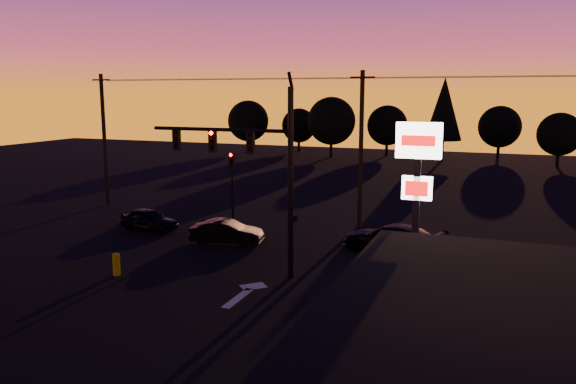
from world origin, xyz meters
name	(u,v)px	position (x,y,z in m)	size (l,w,h in m)	color
ground	(214,305)	(0.00, 0.00, 0.00)	(120.00, 120.00, 0.00)	black
lane_arrow	(246,292)	(0.50, 1.67, 0.01)	(1.20, 3.10, 0.01)	beige
traffic_signal_mast	(255,161)	(-0.10, 3.99, 4.94)	(6.79, 0.52, 8.58)	black
secondary_signal	(232,178)	(-5.00, 11.49, 2.86)	(0.30, 0.31, 4.35)	black
pylon_sign	(417,179)	(7.00, 1.50, 4.91)	(1.50, 0.28, 6.80)	black
utility_pole_0	(104,139)	(-16.00, 14.00, 4.59)	(1.40, 0.26, 9.00)	black
utility_pole_1	(361,149)	(2.00, 14.00, 4.59)	(1.40, 0.26, 9.00)	black
power_wires	(363,78)	(2.00, 14.00, 8.57)	(36.00, 1.22, 0.07)	black
bollard	(116,264)	(-5.59, 1.58, 0.48)	(0.32, 0.32, 0.95)	#CBD000
tree_0	(248,121)	(-22.00, 50.00, 4.06)	(5.36, 5.36, 6.74)	black
tree_1	(299,125)	(-16.00, 53.00, 3.43)	(4.54, 4.54, 5.71)	black
tree_2	(331,121)	(-10.00, 48.00, 4.37)	(5.77, 5.78, 7.26)	black
tree_3	(387,125)	(-4.00, 52.00, 3.75)	(4.95, 4.95, 6.22)	black
tree_4	(444,109)	(3.00, 49.00, 5.93)	(4.18, 4.18, 9.50)	black
tree_5	(500,127)	(9.00, 54.00, 3.75)	(4.95, 4.95, 6.22)	black
tree_6	(560,134)	(15.00, 48.00, 3.43)	(4.54, 4.54, 5.71)	black
car_left	(149,219)	(-9.10, 8.98, 0.61)	(1.44, 3.57, 1.22)	black
car_mid	(227,232)	(-3.54, 7.90, 0.62)	(1.31, 3.75, 1.23)	black
car_right	(392,239)	(4.84, 9.08, 0.74)	(2.07, 5.08, 1.47)	black
suv_parked	(429,333)	(7.90, -1.19, 0.70)	(2.33, 5.05, 1.40)	black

